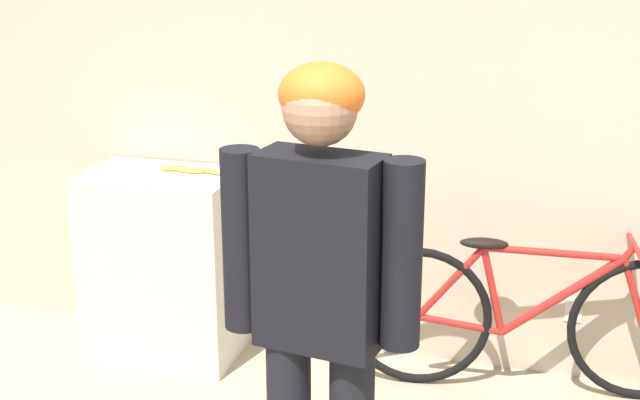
{
  "coord_description": "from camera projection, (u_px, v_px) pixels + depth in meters",
  "views": [
    {
      "loc": [
        0.41,
        -1.78,
        2.12
      ],
      "look_at": [
        -0.27,
        0.71,
        1.32
      ],
      "focal_mm": 50.0,
      "sensor_mm": 36.0,
      "label": 1
    }
  ],
  "objects": [
    {
      "name": "bicycle",
      "position": [
        529.0,
        318.0,
        4.11
      ],
      "size": [
        1.71,
        0.46,
        0.76
      ],
      "rotation": [
        0.0,
        0.0,
        0.12
      ],
      "color": "black",
      "rests_on": "ground_plane"
    },
    {
      "name": "side_shelf",
      "position": [
        165.0,
        265.0,
        4.48
      ],
      "size": [
        0.74,
        0.49,
        0.95
      ],
      "color": "beige",
      "rests_on": "ground_plane"
    },
    {
      "name": "person",
      "position": [
        320.0,
        288.0,
        2.79
      ],
      "size": [
        0.64,
        0.26,
        1.73
      ],
      "rotation": [
        0.0,
        0.0,
        -0.16
      ],
      "color": "black",
      "rests_on": "ground_plane"
    },
    {
      "name": "banana",
      "position": [
        189.0,
        169.0,
        4.35
      ],
      "size": [
        0.33,
        0.09,
        0.03
      ],
      "color": "#EAD64C",
      "rests_on": "side_shelf"
    },
    {
      "name": "wall_back",
      "position": [
        469.0,
        107.0,
        4.13
      ],
      "size": [
        8.0,
        0.07,
        2.6
      ],
      "color": "beige",
      "rests_on": "ground_plane"
    }
  ]
}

